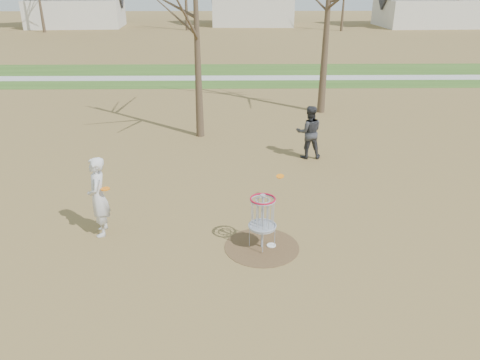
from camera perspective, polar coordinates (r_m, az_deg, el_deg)
name	(u,v)px	position (r m, az deg, el deg)	size (l,w,h in m)	color
ground	(262,247)	(11.33, 2.67, -8.16)	(160.00, 160.00, 0.00)	brown
green_band	(243,75)	(31.19, 0.37, 12.69)	(160.00, 8.00, 0.01)	#2D5119
footpath	(243,78)	(30.20, 0.42, 12.34)	(160.00, 1.50, 0.01)	#9E9E99
dirt_circle	(262,247)	(11.33, 2.67, -8.13)	(1.80, 1.80, 0.01)	#47331E
player_standing	(98,197)	(11.92, -16.90, -1.99)	(0.74, 0.49, 2.03)	silver
player_throwing	(309,132)	(16.60, 8.41, 5.80)	(0.91, 0.71, 1.88)	#2E2F32
disc_grounded	(271,245)	(11.37, 3.83, -7.94)	(0.22, 0.22, 0.02)	white
discs_in_play	(204,182)	(12.26, -4.43, -0.21)	(4.61, 2.09, 0.55)	orange
disc_golf_basket	(263,213)	(10.88, 2.76, -4.06)	(0.64, 0.64, 1.35)	#9EA3AD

